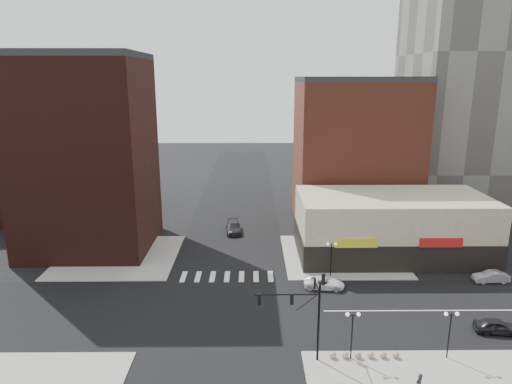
{
  "coord_description": "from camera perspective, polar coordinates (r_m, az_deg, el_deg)",
  "views": [
    {
      "loc": [
        2.85,
        -41.18,
        22.73
      ],
      "look_at": [
        3.27,
        5.22,
        11.0
      ],
      "focal_mm": 32.0,
      "sensor_mm": 36.0,
      "label": 1
    }
  ],
  "objects": [
    {
      "name": "building_ne_row",
      "position": [
        62.15,
        16.54,
        -4.64
      ],
      "size": [
        24.2,
        12.2,
        8.0
      ],
      "color": "beige",
      "rests_on": "ground"
    },
    {
      "name": "traffic_signal",
      "position": [
        38.04,
        6.34,
        -13.75
      ],
      "size": [
        5.59,
        3.09,
        7.77
      ],
      "color": "black",
      "rests_on": "ground"
    },
    {
      "name": "road_ew",
      "position": [
        47.12,
        -4.06,
        -14.68
      ],
      "size": [
        200.0,
        14.0,
        0.02
      ],
      "primitive_type": "cube",
      "color": "black",
      "rests_on": "ground"
    },
    {
      "name": "dark_sedan_north",
      "position": [
        68.77,
        -2.84,
        -4.46
      ],
      "size": [
        2.58,
        5.4,
        1.52
      ],
      "primitive_type": "imported",
      "rotation": [
        0.0,
        0.0,
        0.09
      ],
      "color": "black",
      "rests_on": "ground"
    },
    {
      "name": "bollard_row",
      "position": [
        41.05,
        13.38,
        -19.19
      ],
      "size": [
        5.82,
        0.57,
        0.57
      ],
      "color": "tan",
      "rests_on": "sidewalk_se"
    },
    {
      "name": "ground",
      "position": [
        47.12,
        -4.06,
        -14.69
      ],
      "size": [
        240.0,
        240.0,
        0.0
      ],
      "primitive_type": "plane",
      "color": "black",
      "rests_on": "ground"
    },
    {
      "name": "sidewalk_ne",
      "position": [
        61.24,
        10.59,
        -7.8
      ],
      "size": [
        15.0,
        15.0,
        0.12
      ],
      "primitive_type": "cube",
      "color": "gray",
      "rests_on": "ground"
    },
    {
      "name": "road_ns",
      "position": [
        47.12,
        -4.06,
        -14.68
      ],
      "size": [
        14.0,
        200.0,
        0.02
      ],
      "primitive_type": "cube",
      "color": "black",
      "rests_on": "ground"
    },
    {
      "name": "street_lamp_se_a",
      "position": [
        39.31,
        11.97,
        -15.79
      ],
      "size": [
        1.22,
        0.32,
        4.16
      ],
      "color": "black",
      "rests_on": "sidewalk_se"
    },
    {
      "name": "sidewalk_nw",
      "position": [
        62.57,
        -16.73,
        -7.69
      ],
      "size": [
        15.0,
        15.0,
        0.12
      ],
      "primitive_type": "cube",
      "color": "gray",
      "rests_on": "ground"
    },
    {
      "name": "street_lamp_ne",
      "position": [
        53.67,
        9.41,
        -7.25
      ],
      "size": [
        1.22,
        0.32,
        4.16
      ],
      "color": "black",
      "rests_on": "sidewalk_ne"
    },
    {
      "name": "silver_sedan",
      "position": [
        59.16,
        27.28,
        -9.4
      ],
      "size": [
        4.0,
        1.49,
        1.3
      ],
      "primitive_type": "imported",
      "rotation": [
        0.0,
        0.0,
        -1.54
      ],
      "color": "#9A9B9F",
      "rests_on": "ground"
    },
    {
      "name": "building_ne_midrise",
      "position": [
        73.44,
        12.23,
        4.68
      ],
      "size": [
        18.0,
        15.0,
        22.0
      ],
      "primitive_type": "cube",
      "color": "brown",
      "rests_on": "ground"
    },
    {
      "name": "building_nw",
      "position": [
        64.37,
        -20.41,
        4.15
      ],
      "size": [
        16.0,
        15.0,
        25.0
      ],
      "primitive_type": "cube",
      "color": "#351510",
      "rests_on": "ground"
    },
    {
      "name": "street_lamp_se_b",
      "position": [
        41.71,
        23.15,
        -14.84
      ],
      "size": [
        1.22,
        0.32,
        4.16
      ],
      "color": "black",
      "rests_on": "sidewalk_se"
    },
    {
      "name": "dark_sedan_east",
      "position": [
        48.58,
        27.9,
        -14.6
      ],
      "size": [
        4.16,
        2.11,
        1.36
      ],
      "primitive_type": "imported",
      "rotation": [
        0.0,
        0.0,
        1.44
      ],
      "color": "black",
      "rests_on": "ground"
    },
    {
      "name": "white_suv",
      "position": [
        51.95,
        8.52,
        -11.17
      ],
      "size": [
        4.68,
        2.6,
        1.24
      ],
      "primitive_type": "imported",
      "rotation": [
        0.0,
        0.0,
        1.45
      ],
      "color": "white",
      "rests_on": "ground"
    },
    {
      "name": "building_nw_low",
      "position": [
        84.54,
        -24.86,
        1.44
      ],
      "size": [
        20.0,
        18.0,
        12.0
      ],
      "primitive_type": "cube",
      "color": "#351510",
      "rests_on": "ground"
    }
  ]
}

